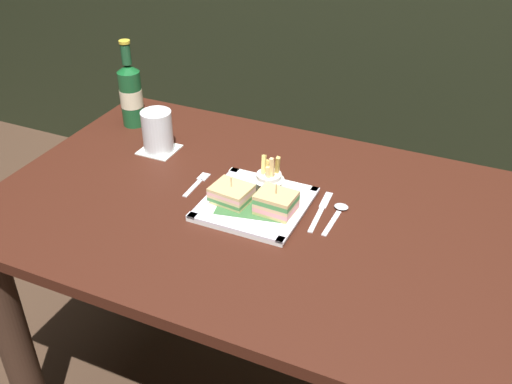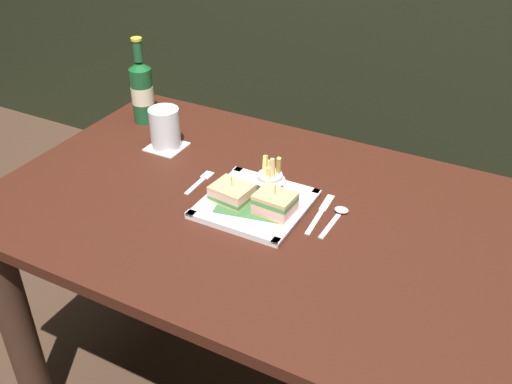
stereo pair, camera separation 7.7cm
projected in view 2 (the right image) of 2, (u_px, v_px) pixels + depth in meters
dining_table at (256, 256)px, 1.53m from camera, size 1.31×0.85×0.74m
square_plate at (256, 205)px, 1.43m from camera, size 0.25×0.25×0.02m
sandwich_half_left at (232, 193)px, 1.43m from camera, size 0.10×0.09×0.07m
sandwich_half_right at (275, 204)px, 1.38m from camera, size 0.09×0.08×0.08m
fries_cup at (270, 180)px, 1.44m from camera, size 0.08×0.08×0.11m
beer_bottle at (142, 90)px, 1.77m from camera, size 0.07×0.07×0.26m
drink_coaster at (167, 147)px, 1.68m from camera, size 0.10×0.10×0.00m
water_glass at (165, 130)px, 1.65m from camera, size 0.09×0.09×0.12m
fork at (201, 181)px, 1.53m from camera, size 0.02×0.12×0.00m
knife at (321, 212)px, 1.41m from camera, size 0.03×0.18×0.00m
spoon at (338, 214)px, 1.39m from camera, size 0.03×0.14×0.01m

